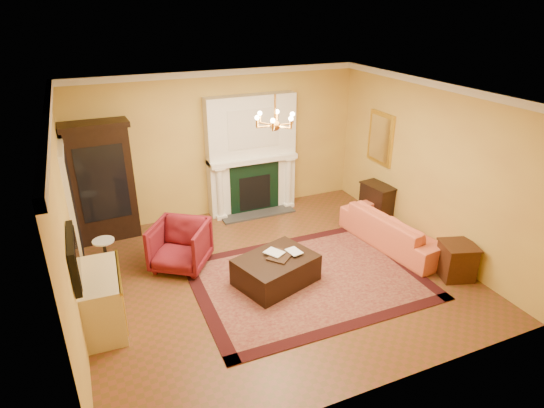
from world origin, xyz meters
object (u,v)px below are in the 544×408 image
coral_sofa (396,224)px  leather_ottoman (276,270)px  commode (102,300)px  wingback_armchair (180,243)px  console_table (377,203)px  pedestal_table (106,254)px  end_table (456,261)px  china_cabinet (103,185)px

coral_sofa → leather_ottoman: (-2.56, -0.28, -0.19)m
commode → leather_ottoman: 2.65m
wingback_armchair → console_table: wingback_armchair is taller
wingback_armchair → pedestal_table: (-1.19, 0.29, -0.09)m
console_table → leather_ottoman: (-2.87, -1.31, -0.13)m
coral_sofa → end_table: (0.25, -1.29, -0.15)m
leather_ottoman → china_cabinet: bearing=112.0°
china_cabinet → wingback_armchair: bearing=-61.0°
pedestal_table → console_table: size_ratio=0.84×
coral_sofa → wingback_armchair: bearing=70.8°
coral_sofa → console_table: coral_sofa is taller
coral_sofa → console_table: bearing=-23.9°
coral_sofa → leather_ottoman: bearing=89.0°
wingback_armchair → coral_sofa: bearing=22.9°
pedestal_table → leather_ottoman: (2.49, -1.39, -0.12)m
pedestal_table → console_table: 5.35m
china_cabinet → wingback_armchair: china_cabinet is taller
leather_ottoman → end_table: bearing=-38.1°
china_cabinet → console_table: size_ratio=2.90×
china_cabinet → wingback_armchair: (1.02, -1.64, -0.63)m
end_table → console_table: bearing=88.5°
china_cabinet → end_table: china_cabinet is taller
china_cabinet → commode: (-0.33, -2.75, -0.66)m
china_cabinet → pedestal_table: 1.54m
wingback_armchair → china_cabinet: bearing=156.8°
china_cabinet → coral_sofa: china_cabinet is taller
wingback_armchair → commode: wingback_armchair is taller
end_table → leather_ottoman: end_table is taller
console_table → wingback_armchair: bearing=175.8°
wingback_armchair → leather_ottoman: bearing=-5.4°
console_table → leather_ottoman: 3.16m
wingback_armchair → end_table: (4.10, -2.12, -0.16)m
commode → coral_sofa: 5.21m
console_table → coral_sofa: bearing=-113.8°
china_cabinet → end_table: (5.12, -3.75, -0.80)m
china_cabinet → coral_sofa: bearing=-29.7°
china_cabinet → console_table: bearing=-18.3°
pedestal_table → end_table: size_ratio=1.09×
end_table → leather_ottoman: bearing=160.1°
china_cabinet → end_table: size_ratio=3.75×
console_table → leather_ottoman: console_table is taller
wingback_armchair → commode: 1.75m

